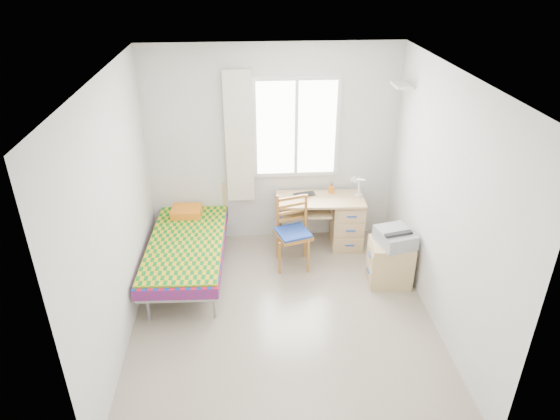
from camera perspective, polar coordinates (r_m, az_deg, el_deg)
The scene contains 17 objects.
floor at distance 5.57m, azimuth 0.34°, elevation -11.97°, with size 3.50×3.50×0.00m, color #BCAD93.
ceiling at distance 4.39m, azimuth 0.43°, elevation 15.14°, with size 3.50×3.50×0.00m, color white.
wall_back at distance 6.44m, azimuth -0.87°, elevation 7.21°, with size 3.20×3.20×0.00m, color silver.
wall_left at distance 4.99m, azimuth -18.27°, elevation -0.68°, with size 3.50×3.50×0.00m, color silver.
wall_right at distance 5.21m, azimuth 18.22°, elevation 0.55°, with size 3.50×3.50×0.00m, color silver.
window at distance 6.36m, azimuth 1.87°, elevation 9.32°, with size 1.10×0.04×1.30m.
curtain at distance 6.31m, azimuth -4.69°, elevation 8.15°, with size 0.35×0.05×1.70m, color white.
floating_shelf at distance 6.12m, azimuth 13.76°, elevation 13.69°, with size 0.20×0.32×0.03m, color white.
bed at distance 6.14m, azimuth -10.57°, elevation -3.71°, with size 0.95×1.93×0.82m.
desk at distance 6.63m, azimuth 7.05°, elevation -1.06°, with size 1.16×0.58×0.71m.
chair at distance 6.14m, azimuth 1.52°, elevation -2.05°, with size 0.49×0.49×0.91m.
cabinet at distance 6.07m, azimuth 12.42°, elevation -5.86°, with size 0.52×0.47×0.53m.
printer at distance 5.87m, azimuth 13.04°, elevation -3.04°, with size 0.45×0.50×0.18m.
laptop at distance 6.46m, azimuth 2.90°, elevation 1.64°, with size 0.29×0.19×0.02m, color black.
pen_cup at distance 6.57m, azimuth 5.89°, elevation 2.33°, with size 0.07×0.07×0.09m, color orange.
task_lamp at distance 6.33m, azimuth 8.74°, elevation 2.90°, with size 0.21×0.31×0.36m.
book at distance 6.48m, azimuth 2.73°, elevation 0.47°, with size 0.15×0.20×0.02m, color gray.
Camera 1 is at (-0.35, -4.27, 3.56)m, focal length 32.00 mm.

